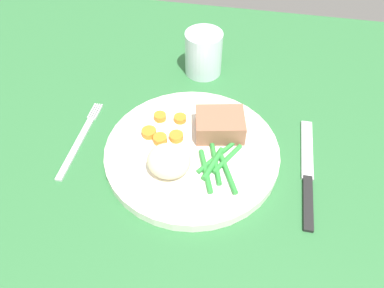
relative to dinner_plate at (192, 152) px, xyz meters
The scene contains 9 objects.
dining_table 2.55cm from the dinner_plate, 122.37° to the left, with size 120.00×90.00×2.00cm.
dinner_plate is the anchor object (origin of this frame).
meat_portion 5.97cm from the dinner_plate, 49.40° to the left, with size 7.33×5.78×3.30cm, color #936047.
mashed_potatoes 6.05cm from the dinner_plate, 116.57° to the right, with size 6.13×5.51×4.32cm, color beige.
carrot_slices 5.76cm from the dinner_plate, 151.42° to the left, with size 6.52×7.15×1.10cm.
green_beans 5.08cm from the dinner_plate, 32.43° to the right, with size 6.60×9.82×0.90cm.
fork 18.01cm from the dinner_plate, behind, with size 1.44×16.60×0.40cm.
knife 17.29cm from the dinner_plate, ahead, with size 1.70×20.50×0.64cm.
water_glass 21.37cm from the dinner_plate, 95.23° to the left, with size 6.81×6.81×8.09cm.
Camera 1 is at (8.00, -37.90, 45.65)cm, focal length 34.98 mm.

